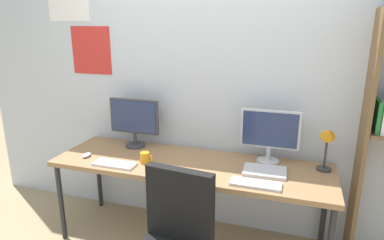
{
  "coord_description": "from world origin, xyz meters",
  "views": [
    {
      "loc": [
        0.79,
        -1.8,
        1.83
      ],
      "look_at": [
        0.0,
        0.65,
        1.09
      ],
      "focal_mm": 31.43,
      "sensor_mm": 36.0,
      "label": 1
    }
  ],
  "objects_px": {
    "monitor_left": "(134,120)",
    "computer_mouse": "(87,155)",
    "desk": "(190,169)",
    "keyboard_right": "(256,184)",
    "keyboard_left": "(115,164)",
    "coffee_mug": "(145,158)",
    "desk_lamp": "(327,141)",
    "monitor_right": "(270,133)",
    "laptop_closed": "(265,171)"
  },
  "relations": [
    {
      "from": "monitor_left",
      "to": "computer_mouse",
      "type": "relative_size",
      "value": 4.87
    },
    {
      "from": "desk",
      "to": "keyboard_right",
      "type": "xyz_separation_m",
      "value": [
        0.56,
        -0.23,
        0.06
      ]
    },
    {
      "from": "keyboard_left",
      "to": "coffee_mug",
      "type": "xyz_separation_m",
      "value": [
        0.21,
        0.12,
        0.04
      ]
    },
    {
      "from": "desk_lamp",
      "to": "monitor_right",
      "type": "bearing_deg",
      "value": 173.32
    },
    {
      "from": "computer_mouse",
      "to": "coffee_mug",
      "type": "distance_m",
      "value": 0.53
    },
    {
      "from": "desk",
      "to": "coffee_mug",
      "type": "bearing_deg",
      "value": -162.43
    },
    {
      "from": "computer_mouse",
      "to": "monitor_right",
      "type": "bearing_deg",
      "value": 13.63
    },
    {
      "from": "monitor_left",
      "to": "keyboard_right",
      "type": "distance_m",
      "value": 1.26
    },
    {
      "from": "keyboard_right",
      "to": "laptop_closed",
      "type": "relative_size",
      "value": 1.11
    },
    {
      "from": "monitor_left",
      "to": "keyboard_right",
      "type": "xyz_separation_m",
      "value": [
        1.16,
        -0.44,
        -0.24
      ]
    },
    {
      "from": "monitor_left",
      "to": "keyboard_left",
      "type": "height_order",
      "value": "monitor_left"
    },
    {
      "from": "keyboard_right",
      "to": "coffee_mug",
      "type": "relative_size",
      "value": 3.35
    },
    {
      "from": "monitor_left",
      "to": "desk_lamp",
      "type": "height_order",
      "value": "monitor_left"
    },
    {
      "from": "monitor_left",
      "to": "keyboard_left",
      "type": "distance_m",
      "value": 0.51
    },
    {
      "from": "desk_lamp",
      "to": "coffee_mug",
      "type": "bearing_deg",
      "value": -168.79
    },
    {
      "from": "monitor_right",
      "to": "coffee_mug",
      "type": "distance_m",
      "value": 1.02
    },
    {
      "from": "monitor_left",
      "to": "desk_lamp",
      "type": "distance_m",
      "value": 1.63
    },
    {
      "from": "keyboard_right",
      "to": "computer_mouse",
      "type": "bearing_deg",
      "value": 176.66
    },
    {
      "from": "desk",
      "to": "computer_mouse",
      "type": "xyz_separation_m",
      "value": [
        -0.88,
        -0.15,
        0.07
      ]
    },
    {
      "from": "desk",
      "to": "monitor_right",
      "type": "relative_size",
      "value": 4.83
    },
    {
      "from": "desk",
      "to": "keyboard_right",
      "type": "distance_m",
      "value": 0.61
    },
    {
      "from": "desk",
      "to": "laptop_closed",
      "type": "xyz_separation_m",
      "value": [
        0.6,
        -0.0,
        0.06
      ]
    },
    {
      "from": "monitor_right",
      "to": "keyboard_left",
      "type": "xyz_separation_m",
      "value": [
        -1.16,
        -0.44,
        -0.24
      ]
    },
    {
      "from": "desk",
      "to": "keyboard_left",
      "type": "xyz_separation_m",
      "value": [
        -0.56,
        -0.23,
        0.06
      ]
    },
    {
      "from": "monitor_right",
      "to": "keyboard_left",
      "type": "bearing_deg",
      "value": -159.13
    },
    {
      "from": "monitor_right",
      "to": "computer_mouse",
      "type": "relative_size",
      "value": 4.86
    },
    {
      "from": "laptop_closed",
      "to": "computer_mouse",
      "type": "bearing_deg",
      "value": -177.06
    },
    {
      "from": "monitor_left",
      "to": "coffee_mug",
      "type": "bearing_deg",
      "value": -51.9
    },
    {
      "from": "desk",
      "to": "monitor_left",
      "type": "bearing_deg",
      "value": 160.52
    },
    {
      "from": "desk_lamp",
      "to": "laptop_closed",
      "type": "bearing_deg",
      "value": -158.92
    },
    {
      "from": "keyboard_right",
      "to": "computer_mouse",
      "type": "height_order",
      "value": "computer_mouse"
    },
    {
      "from": "keyboard_left",
      "to": "laptop_closed",
      "type": "bearing_deg",
      "value": 11.09
    },
    {
      "from": "keyboard_left",
      "to": "coffee_mug",
      "type": "relative_size",
      "value": 3.27
    },
    {
      "from": "desk",
      "to": "desk_lamp",
      "type": "relative_size",
      "value": 5.94
    },
    {
      "from": "desk",
      "to": "keyboard_right",
      "type": "bearing_deg",
      "value": -22.33
    },
    {
      "from": "laptop_closed",
      "to": "desk_lamp",
      "type": "bearing_deg",
      "value": 18.5
    },
    {
      "from": "desk",
      "to": "coffee_mug",
      "type": "height_order",
      "value": "coffee_mug"
    },
    {
      "from": "monitor_right",
      "to": "laptop_closed",
      "type": "distance_m",
      "value": 0.32
    },
    {
      "from": "computer_mouse",
      "to": "laptop_closed",
      "type": "relative_size",
      "value": 0.3
    },
    {
      "from": "desk_lamp",
      "to": "coffee_mug",
      "type": "xyz_separation_m",
      "value": [
        -1.37,
        -0.27,
        -0.2
      ]
    },
    {
      "from": "monitor_left",
      "to": "coffee_mug",
      "type": "height_order",
      "value": "monitor_left"
    },
    {
      "from": "monitor_left",
      "to": "monitor_right",
      "type": "bearing_deg",
      "value": -0.0
    },
    {
      "from": "computer_mouse",
      "to": "coffee_mug",
      "type": "bearing_deg",
      "value": 3.89
    },
    {
      "from": "desk",
      "to": "computer_mouse",
      "type": "bearing_deg",
      "value": -170.55
    },
    {
      "from": "desk",
      "to": "keyboard_right",
      "type": "relative_size",
      "value": 6.35
    },
    {
      "from": "desk",
      "to": "monitor_left",
      "type": "height_order",
      "value": "monitor_left"
    },
    {
      "from": "monitor_left",
      "to": "monitor_right",
      "type": "distance_m",
      "value": 1.2
    },
    {
      "from": "desk",
      "to": "desk_lamp",
      "type": "distance_m",
      "value": 1.08
    },
    {
      "from": "desk_lamp",
      "to": "coffee_mug",
      "type": "height_order",
      "value": "desk_lamp"
    },
    {
      "from": "desk",
      "to": "keyboard_left",
      "type": "height_order",
      "value": "keyboard_left"
    }
  ]
}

